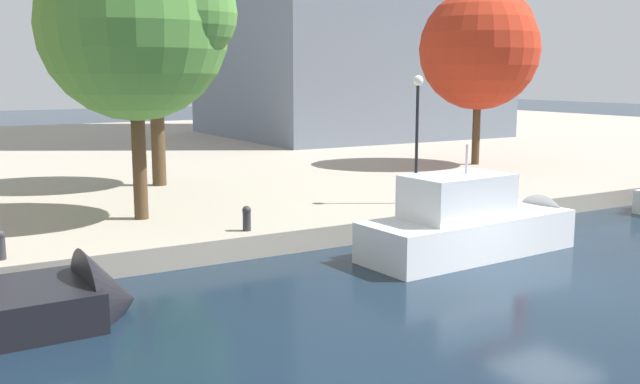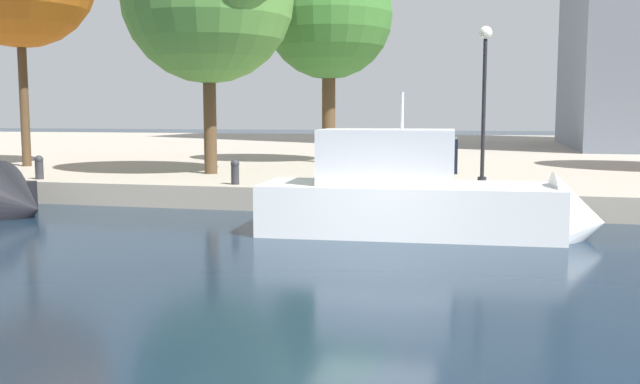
{
  "view_description": "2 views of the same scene",
  "coord_description": "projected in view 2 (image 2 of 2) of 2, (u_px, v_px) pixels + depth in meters",
  "views": [
    {
      "loc": [
        -14.79,
        -12.89,
        5.59
      ],
      "look_at": [
        -4.27,
        4.99,
        2.17
      ],
      "focal_mm": 40.01,
      "sensor_mm": 36.0,
      "label": 1
    },
    {
      "loc": [
        2.26,
        -13.64,
        2.97
      ],
      "look_at": [
        -2.06,
        3.96,
        0.94
      ],
      "focal_mm": 39.42,
      "sensor_mm": 36.0,
      "label": 2
    }
  ],
  "objects": [
    {
      "name": "lamp_post",
      "position": [
        484.0,
        90.0,
        21.27
      ],
      "size": [
        0.39,
        0.39,
        4.85
      ],
      "color": "black",
      "rests_on": "dock_promenade"
    },
    {
      "name": "mooring_bollard_0",
      "position": [
        235.0,
        171.0,
        22.22
      ],
      "size": [
        0.28,
        0.28,
        0.8
      ],
      "color": "#2D2D33",
      "rests_on": "dock_promenade"
    },
    {
      "name": "motor_yacht_2",
      "position": [
        428.0,
        205.0,
        17.23
      ],
      "size": [
        8.37,
        2.94,
        4.26
      ],
      "rotation": [
        0.0,
        0.0,
        0.06
      ],
      "color": "white",
      "rests_on": "ground_plane"
    },
    {
      "name": "tree_2",
      "position": [
        325.0,
        17.0,
        31.55
      ],
      "size": [
        5.77,
        5.77,
        9.55
      ],
      "color": "#4C3823",
      "rests_on": "dock_promenade"
    },
    {
      "name": "dock_promenade",
      "position": [
        457.0,
        153.0,
        46.76
      ],
      "size": [
        120.0,
        55.0,
        0.73
      ],
      "primitive_type": "cube",
      "color": "#A39989",
      "rests_on": "ground_plane"
    },
    {
      "name": "mooring_bollard_1",
      "position": [
        39.0,
        166.0,
        23.99
      ],
      "size": [
        0.3,
        0.3,
        0.82
      ],
      "color": "#2D2D33",
      "rests_on": "dock_promenade"
    },
    {
      "name": "ground_plane",
      "position": [
        373.0,
        263.0,
        14.03
      ],
      "size": [
        220.0,
        220.0,
        0.0
      ],
      "primitive_type": "plane",
      "color": "#142333"
    }
  ]
}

